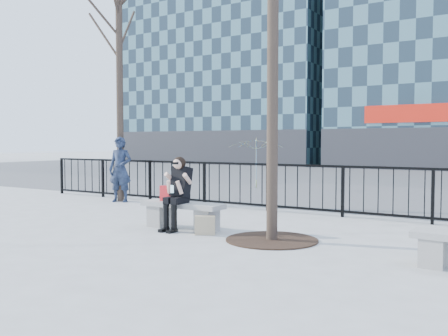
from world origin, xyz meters
The scene contains 12 objects.
ground centered at (0.00, 0.00, 0.00)m, with size 120.00×120.00×0.00m, color gray.
street_surface centered at (0.00, 15.00, 0.00)m, with size 60.00×23.00×0.01m, color #474747.
railing centered at (0.00, 3.00, 0.55)m, with size 14.00×0.06×1.10m.
building_left centered at (-15.00, 27.00, 11.30)m, with size 16.20×10.20×22.60m.
tree_left centered at (-4.00, 2.50, 4.86)m, with size 2.80×2.80×6.50m.
tree_grate centered at (1.90, -0.10, 0.01)m, with size 1.50×1.50×0.02m, color black.
bench_main centered at (0.00, 0.00, 0.30)m, with size 1.65×0.46×0.49m.
seated_woman centered at (0.00, -0.16, 0.67)m, with size 0.50×0.64×1.34m.
handbag centered at (-0.32, 0.02, 0.63)m, with size 0.35×0.17×0.29m, color #A61419.
shopping_bag centered at (0.70, -0.27, 0.16)m, with size 0.35×0.13×0.33m, color #C1AD88.
standing_man centered at (-3.91, 2.40, 0.87)m, with size 0.64×0.42×1.74m, color black.
vendor_umbrella centered at (-2.76, 7.74, 0.88)m, with size 1.91×1.95×1.76m, color gold.
Camera 1 is at (5.57, -7.28, 1.60)m, focal length 40.00 mm.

